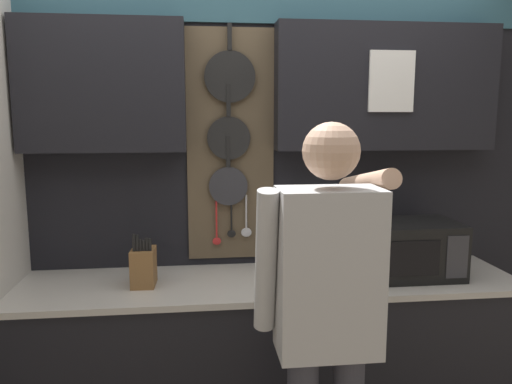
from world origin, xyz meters
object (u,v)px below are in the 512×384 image
Objects in this scene: microwave at (409,249)px; person at (327,305)px; knife_block at (144,266)px; utensil_crock at (300,263)px.

microwave is 0.85m from person.
person is at bearing -39.82° from knife_block.
person reaches higher than knife_block.
person reaches higher than microwave.
utensil_crock reaches higher than microwave.
person is at bearing -92.57° from utensil_crock.
utensil_crock is at bearing 0.07° from knife_block.
microwave is 1.85× the size of knife_block.
utensil_crock is (0.77, 0.00, -0.01)m from knife_block.
knife_block is 0.16× the size of person.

